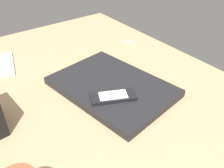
% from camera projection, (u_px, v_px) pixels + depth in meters
% --- Properties ---
extents(desk_surface, '(1.20, 0.80, 0.03)m').
position_uv_depth(desk_surface, '(103.00, 106.00, 0.68)').
color(desk_surface, tan).
rests_on(desk_surface, ground).
extents(laptop_closed, '(0.37, 0.29, 0.02)m').
position_uv_depth(laptop_closed, '(112.00, 87.00, 0.72)').
color(laptop_closed, black).
rests_on(laptop_closed, desk_surface).
extents(cell_phone_on_laptop, '(0.09, 0.13, 0.01)m').
position_uv_depth(cell_phone_on_laptop, '(113.00, 97.00, 0.65)').
color(cell_phone_on_laptop, black).
rests_on(cell_phone_on_laptop, laptop_closed).
extents(key_ring, '(0.03, 0.03, 0.00)m').
position_uv_depth(key_ring, '(129.00, 42.00, 0.98)').
color(key_ring, silver).
rests_on(key_ring, desk_surface).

